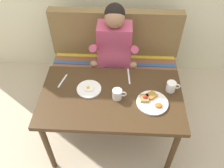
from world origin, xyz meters
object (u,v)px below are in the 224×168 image
Objects in this scene: coffee_mug_second at (118,94)px; coffee_mug at (171,86)px; plate_breakfast at (152,102)px; plate_eggs at (89,89)px; person at (114,52)px; table at (111,102)px; couch at (115,70)px; fork at (63,81)px; knife at (129,76)px.

coffee_mug is at bearing 13.48° from coffee_mug_second.
coffee_mug_second is at bearing -166.52° from coffee_mug.
plate_breakfast is 0.54m from plate_eggs.
person is at bearing 116.98° from plate_breakfast.
table is 10.17× the size of coffee_mug.
table is at bearing -90.00° from couch.
coffee_mug is (0.70, 0.03, 0.04)m from plate_eggs.
table is 10.17× the size of coffee_mug_second.
fork is at bearing 176.05° from coffee_mug.
plate_breakfast is (0.33, -0.06, 0.09)m from table.
plate_breakfast is 1.29× the size of knife.
plate_eggs reaches higher than fork.
coffee_mug_second reaches higher than table.
fork is at bearing 160.68° from coffee_mug_second.
coffee_mug is (0.17, 0.15, 0.03)m from plate_breakfast.
coffee_mug is 0.59× the size of knife.
table is at bearing 170.25° from plate_breakfast.
couch is 5.58× the size of plate_breakfast.
person is 0.71m from coffee_mug.
couch is at bearing 90.79° from person.
knife is (-0.36, 0.15, -0.05)m from coffee_mug.
plate_breakfast is at bearing -139.44° from coffee_mug.
plate_eggs is at bearing 167.15° from plate_breakfast.
plate_breakfast reaches higher than plate_eggs.
couch reaches higher than coffee_mug_second.
table is at bearing -169.84° from coffee_mug.
couch is 0.98m from plate_breakfast.
table is 0.53m from coffee_mug.
knife is at bearing 27.99° from plate_eggs.
coffee_mug_second is at bearing -18.05° from plate_eggs.
person is 0.62m from fork.
plate_breakfast is 0.35m from knife.
couch reaches higher than plate_eggs.
person is at bearing 89.77° from table.
coffee_mug is 0.69× the size of fork.
knife is at bearing 58.77° from table.
knife is at bearing 121.36° from plate_breakfast.
plate_eggs is (-0.19, 0.06, 0.09)m from table.
table is at bearing -17.98° from plate_eggs.
person reaches higher than couch.
plate_breakfast is at bearing -63.18° from knife.
plate_eggs is at bearing -4.95° from fork.
plate_breakfast reaches higher than fork.
table is 5.70× the size of plate_eggs.
coffee_mug_second is 0.69× the size of fork.
person is at bearing 135.11° from coffee_mug.
knife is (0.34, 0.18, -0.01)m from plate_eggs.
table is 0.83m from couch.
coffee_mug is 1.00× the size of coffee_mug_second.
plate_breakfast is (0.33, -0.65, 0.00)m from person.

